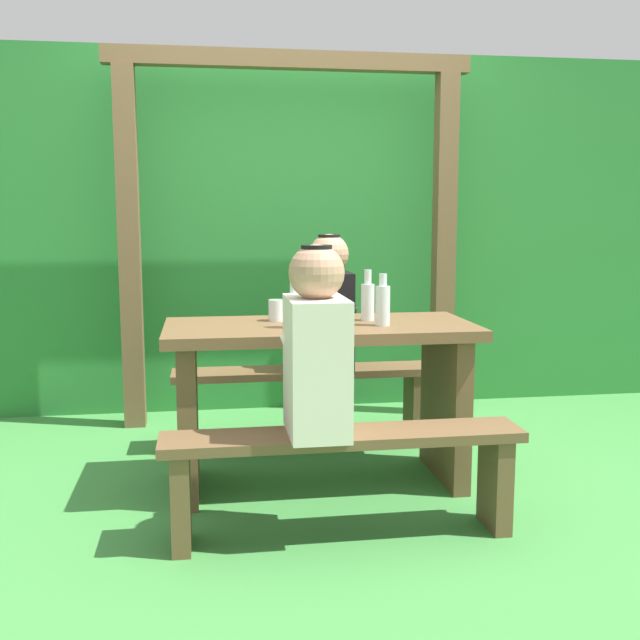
% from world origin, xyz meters
% --- Properties ---
extents(ground_plane, '(12.00, 12.00, 0.00)m').
position_xyz_m(ground_plane, '(0.00, 0.00, 0.00)').
color(ground_plane, '#3C843C').
extents(hedge_backdrop, '(6.40, 0.84, 2.24)m').
position_xyz_m(hedge_backdrop, '(0.00, 1.82, 1.12)').
color(hedge_backdrop, '#297731').
rests_on(hedge_backdrop, ground_plane).
extents(pergola_post_left, '(0.12, 0.12, 2.07)m').
position_xyz_m(pergola_post_left, '(-0.94, 1.12, 1.04)').
color(pergola_post_left, brown).
rests_on(pergola_post_left, ground_plane).
extents(pergola_post_right, '(0.12, 0.12, 2.07)m').
position_xyz_m(pergola_post_right, '(0.94, 1.12, 1.04)').
color(pergola_post_right, brown).
rests_on(pergola_post_right, ground_plane).
extents(pergola_crossbeam, '(2.12, 0.10, 0.10)m').
position_xyz_m(pergola_crossbeam, '(0.00, 1.12, 2.12)').
color(pergola_crossbeam, brown).
rests_on(pergola_crossbeam, pergola_post_left).
extents(picnic_table, '(1.40, 0.64, 0.76)m').
position_xyz_m(picnic_table, '(0.00, 0.00, 0.51)').
color(picnic_table, brown).
rests_on(picnic_table, ground_plane).
extents(bench_near, '(1.40, 0.24, 0.42)m').
position_xyz_m(bench_near, '(0.00, -0.59, 0.31)').
color(bench_near, brown).
rests_on(bench_near, ground_plane).
extents(bench_far, '(1.40, 0.24, 0.42)m').
position_xyz_m(bench_far, '(0.00, 0.59, 0.31)').
color(bench_far, brown).
rests_on(bench_far, ground_plane).
extents(person_white_shirt, '(0.25, 0.35, 0.72)m').
position_xyz_m(person_white_shirt, '(-0.10, -0.59, 0.76)').
color(person_white_shirt, silver).
rests_on(person_white_shirt, bench_near).
extents(person_black_coat, '(0.25, 0.35, 0.72)m').
position_xyz_m(person_black_coat, '(0.14, 0.59, 0.76)').
color(person_black_coat, black).
rests_on(person_black_coat, bench_far).
extents(drinking_glass, '(0.07, 0.07, 0.10)m').
position_xyz_m(drinking_glass, '(-0.19, 0.13, 0.80)').
color(drinking_glass, silver).
rests_on(drinking_glass, picnic_table).
extents(bottle_left, '(0.06, 0.06, 0.24)m').
position_xyz_m(bottle_left, '(0.24, 0.07, 0.85)').
color(bottle_left, silver).
rests_on(bottle_left, picnic_table).
extents(bottle_right, '(0.07, 0.07, 0.23)m').
position_xyz_m(bottle_right, '(0.27, -0.09, 0.85)').
color(bottle_right, silver).
rests_on(bottle_right, picnic_table).
extents(bottle_center, '(0.07, 0.07, 0.20)m').
position_xyz_m(bottle_center, '(-0.13, -0.10, 0.84)').
color(bottle_center, silver).
rests_on(bottle_center, picnic_table).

